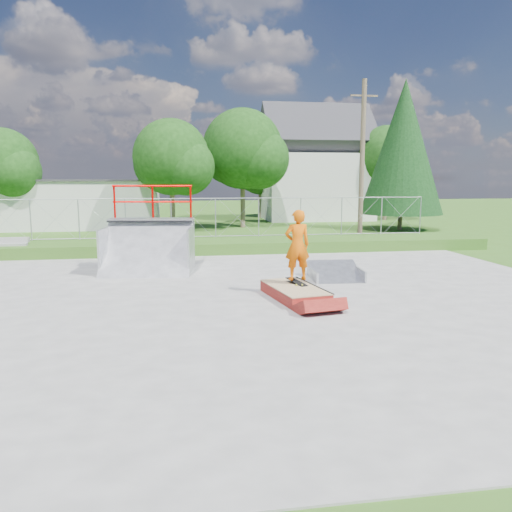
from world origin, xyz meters
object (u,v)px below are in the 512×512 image
at_px(flat_bank_ramp, 336,272).
at_px(skater, 297,248).
at_px(grind_box, 294,293).
at_px(quarter_pipe, 148,230).

bearing_deg(flat_bank_ramp, skater, -127.59).
xyz_separation_m(grind_box, skater, (0.14, 0.32, 1.16)).
bearing_deg(skater, grind_box, 63.53).
height_order(grind_box, flat_bank_ramp, flat_bank_ramp).
xyz_separation_m(grind_box, quarter_pipe, (-4.03, 4.49, 1.30)).
distance_m(grind_box, flat_bank_ramp, 2.97).
height_order(flat_bank_ramp, skater, skater).
distance_m(flat_bank_ramp, skater, 2.85).
distance_m(grind_box, skater, 1.22).
relative_size(flat_bank_ramp, skater, 0.87).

